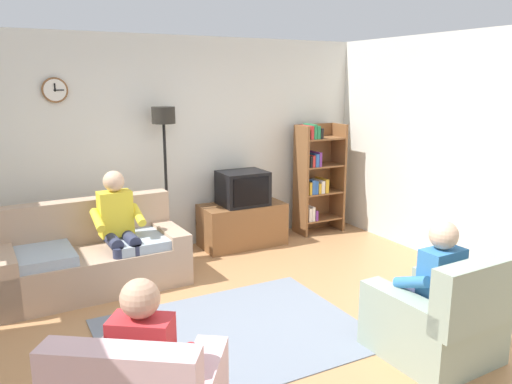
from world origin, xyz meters
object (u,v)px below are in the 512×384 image
Objects in this scene: person_on_couch at (119,223)px; bookshelf at (316,177)px; armchair_near_bookshelf at (437,322)px; person_in_right_armchair at (431,281)px; floor_lamp at (164,140)px; tv_stand at (242,225)px; couch at (92,259)px; person_in_left_armchair at (149,358)px; tv at (243,188)px.

bookshelf is at bearing 13.13° from person_on_couch.
person_in_right_armchair reaches higher than armchair_near_bookshelf.
tv_stand is at bearing -5.70° from floor_lamp.
floor_lamp is at bearing 108.65° from armchair_near_bookshelf.
couch is 1.23× the size of bookshelf.
armchair_near_bookshelf is (1.11, -3.30, -1.16)m from floor_lamp.
bookshelf is at bearing 71.02° from person_in_right_armchair.
tv_stand is 3.13m from person_in_right_armchair.
tv_stand is at bearing 92.21° from armchair_near_bookshelf.
person_on_couch reaches higher than couch.
person_on_couch is 1.11× the size of person_in_right_armchair.
bookshelf is (1.22, 0.07, 0.53)m from tv_stand.
bookshelf reaches higher than person_in_right_armchair.
person_in_right_armchair is at bearing -70.92° from floor_lamp.
bookshelf is at bearing 71.56° from armchair_near_bookshelf.
person_in_left_armchair is (-2.17, -3.16, 0.32)m from tv_stand.
person_in_right_armchair is at bearing 92.21° from armchair_near_bookshelf.
bookshelf reaches higher than tv.
bookshelf is 2.30m from floor_lamp.
person_on_couch is at bearing -21.73° from couch.
tv_stand is at bearing 90.00° from tv.
tv is 0.54× the size of person_in_right_armchair.
couch is at bearing -166.50° from tv.
person_in_right_armchair is at bearing -87.79° from tv_stand.
tv is at bearing 18.82° from person_on_couch.
armchair_near_bookshelf is 0.81× the size of person_in_right_armchair.
person_on_couch is 2.58m from person_in_left_armchair.
person_on_couch is (-1.75, -0.62, 0.42)m from tv_stand.
armchair_near_bookshelf is 0.81× the size of person_in_left_armchair.
armchair_near_bookshelf is (-1.09, -3.27, -0.52)m from bookshelf.
bookshelf is at bearing 3.34° from tv_stand.
tv_stand is 0.98× the size of person_in_left_armchair.
person_in_right_armchair reaches higher than tv.
person_in_right_armchair is (1.11, -3.21, -0.85)m from floor_lamp.
floor_lamp is (-2.21, 0.03, 0.64)m from bookshelf.
tv is 3.22m from armchair_near_bookshelf.
person_in_right_armchair is (-1.10, -3.19, -0.20)m from bookshelf.
tv_stand is 0.89× the size of person_on_couch.
person_in_left_armchair is (-0.42, -2.54, -0.09)m from person_on_couch.
tv is 1.20m from floor_lamp.
armchair_near_bookshelf is 0.33m from person_in_right_armchair.
couch is at bearing 86.84° from person_in_left_armchair.
person_in_right_armchair is (1.87, -2.49, -0.09)m from person_on_couch.
bookshelf is 1.27× the size of person_on_couch.
couch is 1.65m from floor_lamp.
tv_stand is 1.21× the size of armchair_near_bookshelf.
person_on_couch reaches higher than tv_stand.
tv is 0.32× the size of floor_lamp.
person_in_left_armchair is at bearing -124.47° from tv_stand.
tv_stand is 1.90m from person_on_couch.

